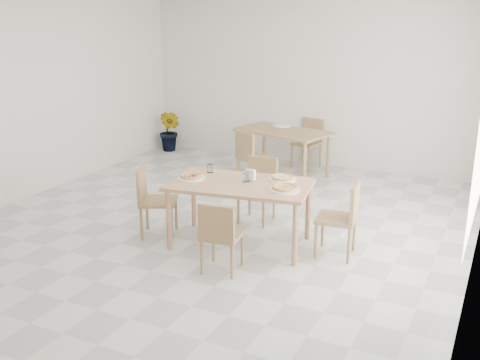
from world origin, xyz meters
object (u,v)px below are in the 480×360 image
at_px(pizza_margherita, 285,187).
at_px(second_table, 283,136).
at_px(pizza_pepperoni, 191,176).
at_px(potted_plant, 170,131).
at_px(plate_mushroom, 283,179).
at_px(pizza_mushroom, 283,177).
at_px(chair_north, 259,185).
at_px(chair_east, 344,214).
at_px(chair_west, 151,196).
at_px(main_table, 240,189).
at_px(chair_south, 220,233).
at_px(plate_margherita, 285,189).
at_px(tumbler_a, 210,168).
at_px(napkin_holder, 251,176).
at_px(plate_pepperoni, 191,178).
at_px(chair_back_s, 250,155).
at_px(plate_empty, 282,126).
at_px(chair_back_n, 309,139).
at_px(tumbler_b, 245,178).

distance_m(pizza_margherita, second_table, 3.12).
xyz_separation_m(pizza_pepperoni, potted_plant, (-2.58, 3.51, -0.39)).
xyz_separation_m(plate_mushroom, pizza_mushroom, (0.00, 0.00, 0.02)).
bearing_deg(chair_north, pizza_pepperoni, -117.04).
distance_m(chair_east, second_table, 3.20).
bearing_deg(chair_west, main_table, -103.08).
height_order(chair_south, second_table, chair_south).
distance_m(plate_margherita, tumbler_a, 1.10).
xyz_separation_m(tumbler_a, napkin_holder, (0.59, -0.11, 0.02)).
distance_m(plate_pepperoni, second_table, 2.96).
xyz_separation_m(chair_south, chair_west, (-1.22, 0.55, 0.04)).
bearing_deg(chair_south, main_table, -86.64).
relative_size(plate_pepperoni, pizza_pepperoni, 0.94).
relative_size(chair_west, pizza_mushroom, 3.12).
bearing_deg(pizza_pepperoni, chair_back_s, 96.95).
height_order(chair_south, pizza_margherita, pizza_margherita).
bearing_deg(pizza_margherita, chair_west, -173.42).
xyz_separation_m(napkin_holder, potted_plant, (-3.24, 3.29, -0.42)).
xyz_separation_m(chair_back_s, plate_empty, (0.07, 1.08, 0.26)).
height_order(plate_margherita, chair_back_n, chair_back_n).
relative_size(pizza_pepperoni, chair_back_n, 0.41).
bearing_deg(chair_back_n, chair_west, -86.72).
height_order(pizza_mushroom, chair_back_s, chair_back_s).
bearing_deg(main_table, napkin_holder, 47.04).
xyz_separation_m(pizza_margherita, pizza_pepperoni, (-1.14, -0.07, 0.00)).
bearing_deg(plate_empty, chair_back_s, -93.86).
bearing_deg(pizza_margherita, plate_pepperoni, -176.26).
xyz_separation_m(plate_margherita, napkin_holder, (-0.48, 0.14, 0.06)).
height_order(chair_east, pizza_mushroom, chair_east).
bearing_deg(chair_west, chair_north, -66.82).
bearing_deg(plate_mushroom, chair_back_s, 125.08).
height_order(chair_back_s, plate_empty, chair_back_s).
xyz_separation_m(pizza_pepperoni, tumbler_b, (0.62, 0.17, 0.02)).
relative_size(plate_mushroom, pizza_margherita, 1.01).
xyz_separation_m(chair_south, plate_empty, (-0.92, 3.93, 0.31)).
relative_size(chair_south, chair_west, 0.91).
distance_m(chair_west, tumbler_a, 0.78).
bearing_deg(chair_west, tumbler_b, -100.07).
distance_m(main_table, plate_margherita, 0.56).
bearing_deg(main_table, chair_south, -88.58).
bearing_deg(chair_west, plate_mushroom, -94.35).
bearing_deg(chair_back_n, tumbler_b, -69.41).
bearing_deg(plate_pepperoni, plate_margherita, 3.74).
bearing_deg(pizza_pepperoni, plate_margherita, 3.74).
height_order(chair_east, pizza_margherita, chair_east).
distance_m(main_table, plate_mushroom, 0.51).
xyz_separation_m(main_table, pizza_mushroom, (0.39, 0.32, 0.11)).
distance_m(main_table, chair_west, 1.11).
xyz_separation_m(chair_west, plate_mushroom, (1.46, 0.53, 0.27)).
bearing_deg(tumbler_a, pizza_pepperoni, -101.70).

